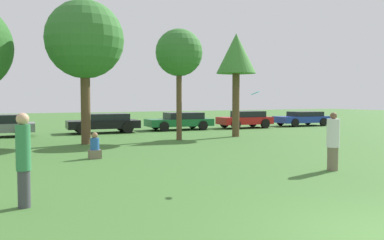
# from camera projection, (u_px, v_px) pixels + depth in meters

# --- Properties ---
(person_thrower) EXTENTS (0.29, 0.29, 1.90)m
(person_thrower) POSITION_uv_depth(u_px,v_px,m) (23.00, 158.00, 7.94)
(person_thrower) COLOR #3F3F47
(person_thrower) RESTS_ON ground
(person_catcher) EXTENTS (0.38, 0.38, 1.76)m
(person_catcher) POSITION_uv_depth(u_px,v_px,m) (333.00, 141.00, 12.10)
(person_catcher) COLOR #726651
(person_catcher) RESTS_ON ground
(frisbee) EXTENTS (0.23, 0.22, 0.13)m
(frisbee) POSITION_uv_depth(u_px,v_px,m) (255.00, 93.00, 10.45)
(frisbee) COLOR #19B2D8
(bystander_sitting) EXTENTS (0.43, 0.36, 0.96)m
(bystander_sitting) POSITION_uv_depth(u_px,v_px,m) (95.00, 148.00, 14.50)
(bystander_sitting) COLOR #726651
(bystander_sitting) RESTS_ON ground
(tree_1) EXTENTS (3.69, 3.69, 6.82)m
(tree_1) POSITION_uv_depth(u_px,v_px,m) (85.00, 40.00, 18.87)
(tree_1) COLOR brown
(tree_1) RESTS_ON ground
(tree_2) EXTENTS (2.47, 2.47, 5.82)m
(tree_2) POSITION_uv_depth(u_px,v_px,m) (179.00, 54.00, 20.90)
(tree_2) COLOR brown
(tree_2) RESTS_ON ground
(tree_3) EXTENTS (2.26, 2.26, 5.88)m
(tree_3) POSITION_uv_depth(u_px,v_px,m) (236.00, 56.00, 22.73)
(tree_3) COLOR brown
(tree_3) RESTS_ON ground
(parked_car_grey) EXTENTS (3.97, 2.17, 1.26)m
(parked_car_grey) POSITION_uv_depth(u_px,v_px,m) (0.00, 125.00, 22.69)
(parked_car_grey) COLOR slate
(parked_car_grey) RESTS_ON ground
(parked_car_black) EXTENTS (4.54, 2.19, 1.22)m
(parked_car_black) POSITION_uv_depth(u_px,v_px,m) (105.00, 122.00, 25.39)
(parked_car_black) COLOR black
(parked_car_black) RESTS_ON ground
(parked_car_green) EXTENTS (4.67, 2.29, 1.20)m
(parked_car_green) POSITION_uv_depth(u_px,v_px,m) (180.00, 121.00, 27.91)
(parked_car_green) COLOR #196633
(parked_car_green) RESTS_ON ground
(parked_car_red) EXTENTS (4.05, 2.15, 1.25)m
(parked_car_red) POSITION_uv_depth(u_px,v_px,m) (246.00, 119.00, 29.67)
(parked_car_red) COLOR red
(parked_car_red) RESTS_ON ground
(parked_car_blue) EXTENTS (4.50, 2.25, 1.14)m
(parked_car_blue) POSITION_uv_depth(u_px,v_px,m) (303.00, 118.00, 32.02)
(parked_car_blue) COLOR #1E389E
(parked_car_blue) RESTS_ON ground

